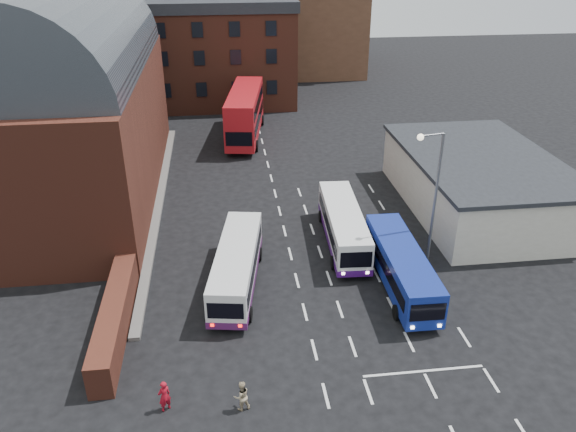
{
  "coord_description": "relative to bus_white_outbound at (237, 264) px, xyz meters",
  "views": [
    {
      "loc": [
        -4.11,
        -22.84,
        19.09
      ],
      "look_at": [
        0.0,
        10.0,
        2.2
      ],
      "focal_mm": 35.0,
      "sensor_mm": 36.0,
      "label": 1
    }
  ],
  "objects": [
    {
      "name": "pedestrian_red",
      "position": [
        -3.62,
        -9.42,
        -0.73
      ],
      "size": [
        0.7,
        0.63,
        1.6
      ],
      "primitive_type": "imported",
      "rotation": [
        0.0,
        0.0,
        3.7
      ],
      "color": "#A30D1D",
      "rests_on": "ground"
    },
    {
      "name": "railway_station",
      "position": [
        -11.88,
        15.5,
        6.11
      ],
      "size": [
        12.0,
        28.0,
        16.0
      ],
      "color": "#602B1E",
      "rests_on": "ground"
    },
    {
      "name": "street_lamp",
      "position": [
        11.92,
        1.05,
        3.8
      ],
      "size": [
        1.77,
        0.59,
        8.83
      ],
      "rotation": [
        0.0,
        0.0,
        0.2
      ],
      "color": "slate",
      "rests_on": "ground"
    },
    {
      "name": "forecourt_wall",
      "position": [
        -6.58,
        -3.5,
        -0.63
      ],
      "size": [
        1.2,
        10.0,
        1.8
      ],
      "primitive_type": "cube",
      "color": "#602B1E",
      "rests_on": "ground"
    },
    {
      "name": "cream_building",
      "position": [
        18.62,
        8.5,
        0.63
      ],
      "size": [
        10.4,
        16.4,
        4.25
      ],
      "color": "beige",
      "rests_on": "ground"
    },
    {
      "name": "bus_white_inbound",
      "position": [
        7.32,
        4.15,
        0.01
      ],
      "size": [
        2.81,
        9.62,
        2.6
      ],
      "rotation": [
        0.0,
        0.0,
        3.09
      ],
      "color": "white",
      "rests_on": "ground"
    },
    {
      "name": "pedestrian_beige",
      "position": [
        -0.24,
        -9.79,
        -0.77
      ],
      "size": [
        0.86,
        0.76,
        1.5
      ],
      "primitive_type": "imported",
      "rotation": [
        0.0,
        0.0,
        3.43
      ],
      "color": "tan",
      "rests_on": "ground"
    },
    {
      "name": "brick_terrace",
      "position": [
        -2.38,
        40.5,
        3.97
      ],
      "size": [
        22.0,
        10.0,
        11.0
      ],
      "primitive_type": "cube",
      "color": "brown",
      "rests_on": "ground"
    },
    {
      "name": "bus_white_outbound",
      "position": [
        0.0,
        0.0,
        0.0
      ],
      "size": [
        3.69,
        9.7,
        2.58
      ],
      "rotation": [
        0.0,
        0.0,
        -0.17
      ],
      "color": "silver",
      "rests_on": "ground"
    },
    {
      "name": "castle_keep",
      "position": [
        9.62,
        60.5,
        4.47
      ],
      "size": [
        22.0,
        22.0,
        12.0
      ],
      "primitive_type": "cube",
      "color": "brown",
      "rests_on": "ground"
    },
    {
      "name": "bus_blue",
      "position": [
        9.62,
        -1.36,
        -0.01
      ],
      "size": [
        2.5,
        9.42,
        2.56
      ],
      "rotation": [
        0.0,
        0.0,
        3.12
      ],
      "color": "navy",
      "rests_on": "ground"
    },
    {
      "name": "ground",
      "position": [
        3.62,
        -5.5,
        -1.53
      ],
      "size": [
        180.0,
        180.0,
        0.0
      ],
      "primitive_type": "plane",
      "color": "black"
    },
    {
      "name": "bus_red_double",
      "position": [
        2.05,
        26.91,
        1.08
      ],
      "size": [
        4.6,
        12.52,
        4.89
      ],
      "rotation": [
        0.0,
        0.0,
        2.99
      ],
      "color": "#B5161D",
      "rests_on": "ground"
    }
  ]
}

